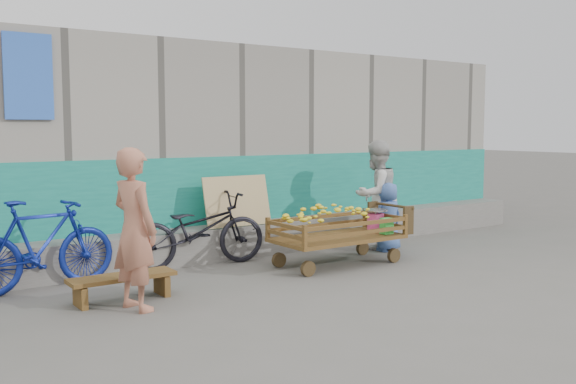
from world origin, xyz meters
TOP-DOWN VIEW (x-y plane):
  - ground at (0.00, 0.00)m, footprint 80.00×80.00m
  - building_wall at (-0.00, 4.05)m, footprint 12.00×3.50m
  - banana_cart at (1.13, 1.09)m, footprint 1.89×0.86m
  - bench at (-1.81, 1.00)m, footprint 1.10×0.33m
  - vendor_man at (-1.81, 0.62)m, footprint 0.51×0.66m
  - woman at (2.38, 1.68)m, footprint 0.84×0.69m
  - child at (2.38, 1.41)m, footprint 0.51×0.35m
  - bicycle_dark at (-0.39, 2.05)m, footprint 1.90×0.85m
  - bicycle_blue at (-2.38, 1.94)m, footprint 1.75×0.70m

SIDE VIEW (x-z plane):
  - ground at x=0.00m, z-range 0.00..0.00m
  - bench at x=-1.81m, z-range 0.06..0.34m
  - bicycle_dark at x=-0.39m, z-range 0.00..0.96m
  - child at x=2.38m, z-range 0.00..1.01m
  - bicycle_blue at x=-2.38m, z-range 0.00..1.02m
  - banana_cart at x=1.13m, z-range 0.14..0.95m
  - vendor_man at x=-1.81m, z-range 0.00..1.61m
  - woman at x=2.38m, z-range 0.00..1.62m
  - building_wall at x=0.00m, z-range -0.03..2.97m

